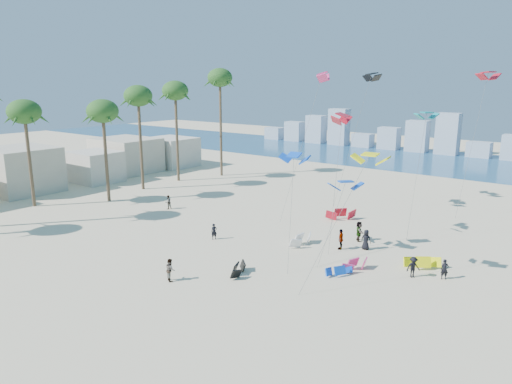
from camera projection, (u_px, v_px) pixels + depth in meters
The scene contains 10 objects.
ground at pixel (90, 285), 34.52m from camera, with size 220.00×220.00×0.00m, color beige.
ocean at pixel (423, 160), 89.94m from camera, with size 220.00×220.00×0.00m, color navy.
kitesurfer_near at pixel (214, 232), 44.44m from camera, with size 0.56×0.37×1.53m, color black.
kitesurfer_mid at pixel (170, 270), 35.20m from camera, with size 0.83×0.65×1.71m, color gray.
kitesurfers_far at pixel (336, 236), 42.81m from camera, with size 32.42×6.73×1.89m.
grounded_kites at pixel (337, 244), 41.94m from camera, with size 15.27×21.80×1.08m.
flying_kites at pixel (390, 112), 44.22m from camera, with size 25.67×33.77×16.17m.
palm_row at pixel (95, 101), 57.25m from camera, with size 8.83×44.80×16.60m.
beachfront_buildings at pixel (81, 164), 70.01m from camera, with size 11.50×43.00×6.00m.
distant_skyline at pixel (435, 138), 97.64m from camera, with size 85.00×3.00×8.40m.
Camera 1 is at (29.23, -17.88, 14.57)m, focal length 33.04 mm.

